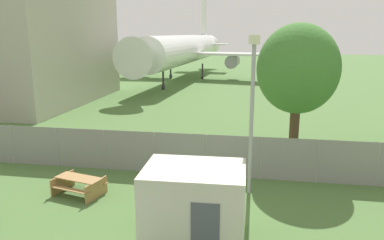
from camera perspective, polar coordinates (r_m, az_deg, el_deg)
perimeter_fence at (r=18.33m, az=-5.75°, el=-4.93°), size 56.07×0.07×2.04m
airplane at (r=55.04m, az=-1.16°, el=10.62°), size 31.90×39.81×12.50m
portable_cabin at (r=12.33m, az=0.34°, el=-12.87°), size 3.28×2.50×2.54m
picnic_bench_open_grass at (r=16.68m, az=-16.84°, el=-9.27°), size 2.26×1.84×0.76m
tree_left_of_cabin at (r=19.42m, az=15.84°, el=7.42°), size 4.07×4.07×7.18m
light_mast at (r=15.38m, az=9.18°, el=3.41°), size 0.44×0.44×6.61m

